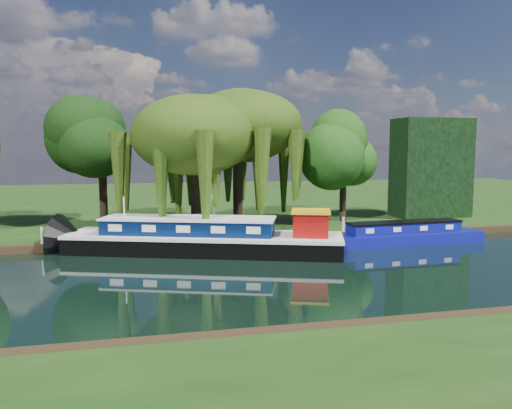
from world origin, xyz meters
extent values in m
plane|color=black|center=(0.00, 0.00, 0.00)|extent=(120.00, 120.00, 0.00)
cube|color=black|center=(0.00, 34.00, 0.23)|extent=(120.00, 52.00, 0.45)
cube|color=black|center=(-0.77, 5.83, 0.40)|extent=(16.12, 8.60, 1.06)
cube|color=silver|center=(-0.77, 5.83, 1.01)|extent=(16.23, 8.69, 0.19)
cube|color=#05163E|center=(-1.60, 6.12, 1.54)|extent=(10.11, 5.66, 0.84)
cube|color=silver|center=(-1.60, 6.12, 2.01)|extent=(10.34, 5.89, 0.11)
cube|color=maroon|center=(5.04, 3.78, 1.78)|extent=(2.47, 2.47, 1.32)
cube|color=gold|center=(5.04, 3.78, 2.51)|extent=(2.75, 2.75, 0.14)
cylinder|color=silver|center=(-5.26, 7.41, 2.18)|extent=(0.09, 0.09, 2.11)
cube|color=navy|center=(11.95, 5.60, 0.30)|extent=(10.82, 2.35, 0.81)
cube|color=navy|center=(11.95, 5.60, 1.03)|extent=(7.58, 1.73, 0.67)
cube|color=black|center=(11.95, 5.60, 1.41)|extent=(7.67, 1.83, 0.09)
cube|color=silver|center=(9.17, 4.76, 1.07)|extent=(0.54, 0.07, 0.29)
cube|color=silver|center=(11.05, 4.86, 1.07)|extent=(0.54, 0.07, 0.29)
cube|color=silver|center=(12.93, 4.96, 1.07)|extent=(0.54, 0.07, 0.29)
cube|color=silver|center=(14.80, 5.06, 1.07)|extent=(0.54, 0.07, 0.29)
cylinder|color=black|center=(-0.66, 10.58, 3.03)|extent=(0.67, 0.67, 5.17)
ellipsoid|color=#263C0D|center=(-0.66, 10.58, 6.76)|extent=(7.21, 7.21, 4.66)
cylinder|color=black|center=(2.51, 12.24, 3.15)|extent=(0.76, 0.76, 5.39)
ellipsoid|color=#263C0D|center=(2.51, 12.24, 7.04)|extent=(7.36, 7.36, 4.76)
cylinder|color=black|center=(-7.00, 16.16, 3.73)|extent=(0.59, 0.59, 6.56)
ellipsoid|color=black|center=(-7.00, 16.16, 6.41)|extent=(5.25, 5.25, 5.25)
cylinder|color=black|center=(10.91, 13.04, 3.24)|extent=(0.52, 0.52, 5.59)
ellipsoid|color=#113C0F|center=(10.91, 13.04, 5.53)|extent=(4.47, 4.47, 4.47)
cube|color=black|center=(19.00, 14.00, 4.45)|extent=(6.00, 3.00, 8.00)
cylinder|color=silver|center=(0.50, 10.50, 1.55)|extent=(0.10, 0.10, 2.20)
sphere|color=white|center=(0.50, 10.50, 2.83)|extent=(0.36, 0.36, 0.36)
cylinder|color=silver|center=(-10.00, 8.40, 0.95)|extent=(0.16, 0.16, 1.00)
cylinder|color=silver|center=(-4.00, 8.40, 0.95)|extent=(0.16, 0.16, 1.00)
cylinder|color=silver|center=(3.00, 8.40, 0.95)|extent=(0.16, 0.16, 1.00)
cylinder|color=silver|center=(9.00, 8.40, 0.95)|extent=(0.16, 0.16, 1.00)
camera|label=1|loc=(-4.29, -22.64, 6.03)|focal=35.00mm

